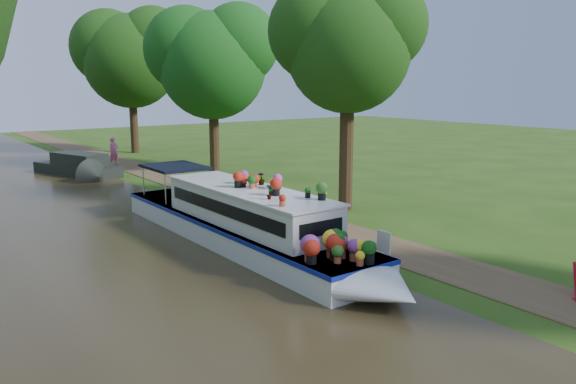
# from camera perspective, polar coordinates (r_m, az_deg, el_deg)

# --- Properties ---
(ground) EXTENTS (100.00, 100.00, 0.00)m
(ground) POSITION_cam_1_polar(r_m,az_deg,el_deg) (18.16, 3.24, -5.01)
(ground) COLOR #264511
(ground) RESTS_ON ground
(canal_water) EXTENTS (10.00, 100.00, 0.02)m
(canal_water) POSITION_cam_1_polar(r_m,az_deg,el_deg) (15.23, -14.66, -8.52)
(canal_water) COLOR #2C2413
(canal_water) RESTS_ON ground
(towpath) EXTENTS (2.20, 100.00, 0.03)m
(towpath) POSITION_cam_1_polar(r_m,az_deg,el_deg) (18.92, 6.06, -4.35)
(towpath) COLOR #503D25
(towpath) RESTS_ON ground
(plant_boat) EXTENTS (2.29, 13.52, 2.29)m
(plant_boat) POSITION_cam_1_polar(r_m,az_deg,el_deg) (17.20, -3.99, -3.00)
(plant_boat) COLOR silver
(plant_boat) RESTS_ON canal_water
(tree_near_overhang) EXTENTS (5.52, 5.28, 8.99)m
(tree_near_overhang) POSITION_cam_1_polar(r_m,az_deg,el_deg) (22.31, 6.02, 15.06)
(tree_near_overhang) COLOR black
(tree_near_overhang) RESTS_ON ground
(tree_near_mid) EXTENTS (6.90, 6.60, 9.40)m
(tree_near_mid) POSITION_cam_1_polar(r_m,az_deg,el_deg) (32.55, -7.80, 13.45)
(tree_near_mid) COLOR black
(tree_near_mid) RESTS_ON ground
(tree_near_far) EXTENTS (7.59, 7.26, 10.30)m
(tree_near_far) POSITION_cam_1_polar(r_m,az_deg,el_deg) (42.37, -15.80, 13.39)
(tree_near_far) COLOR black
(tree_near_far) RESTS_ON ground
(second_boat) EXTENTS (3.51, 6.75, 1.23)m
(second_boat) POSITION_cam_1_polar(r_m,az_deg,el_deg) (32.87, -20.46, 2.45)
(second_boat) COLOR black
(second_boat) RESTS_ON canal_water
(pedestrian_pink) EXTENTS (0.73, 0.61, 1.72)m
(pedestrian_pink) POSITION_cam_1_polar(r_m,az_deg,el_deg) (36.09, -17.29, 3.98)
(pedestrian_pink) COLOR #DF5BA1
(pedestrian_pink) RESTS_ON towpath
(verge_plant) EXTENTS (0.50, 0.47, 0.45)m
(verge_plant) POSITION_cam_1_polar(r_m,az_deg,el_deg) (20.65, -4.41, -2.41)
(verge_plant) COLOR #2F5B1B
(verge_plant) RESTS_ON ground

